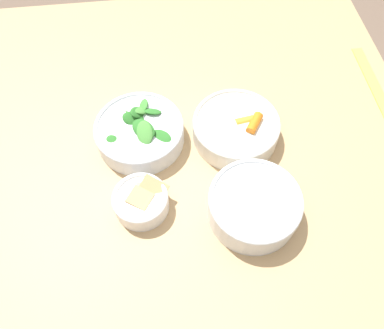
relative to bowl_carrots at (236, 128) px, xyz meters
The scene contains 7 objects.
ground_plane 0.77m from the bowl_carrots, 68.60° to the right, with size 10.00×10.00×0.00m, color brown.
dining_table 0.17m from the bowl_carrots, 68.60° to the right, with size 1.16×1.08×0.73m.
bowl_carrots is the anchor object (origin of this frame).
bowl_greens 0.22m from the bowl_carrots, 94.44° to the right, with size 0.20×0.20×0.08m.
bowl_beans_hotdog 0.20m from the bowl_carrots, ahead, with size 0.18×0.18×0.07m.
bowl_cookies 0.27m from the bowl_carrots, 55.60° to the right, with size 0.11×0.12×0.06m.
ruler 0.39m from the bowl_carrots, 103.48° to the left, with size 0.31×0.03×0.00m.
Camera 1 is at (0.45, -0.06, 1.45)m, focal length 35.00 mm.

